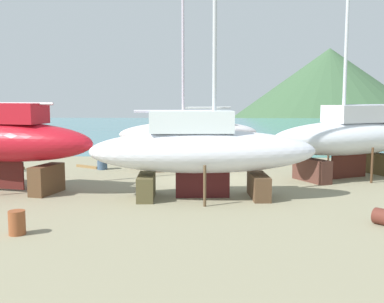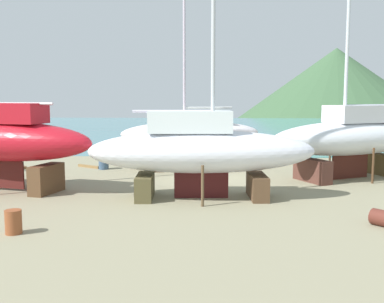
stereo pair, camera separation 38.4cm
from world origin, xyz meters
name	(u,v)px [view 1 (the left image)]	position (x,y,z in m)	size (l,w,h in m)	color
ground_plane	(207,193)	(0.00, -3.72, 0.00)	(50.79, 50.79, 0.00)	gray
sea_water	(211,128)	(0.00, 40.23, 0.00)	(132.38, 62.50, 0.01)	teal
headland_hill	(328,114)	(29.29, 93.67, 0.00)	(91.07, 91.07, 32.71)	#3C5D3B
sailboat_small_center	(2,140)	(-9.51, -3.64, 2.39)	(9.69, 4.56, 16.48)	brown
sailboat_mid_port	(350,137)	(7.69, 0.62, 2.24)	(10.24, 7.20, 14.26)	#543027
sailboat_far_slipway	(191,134)	(-1.08, 3.70, 2.14)	(9.11, 5.25, 12.55)	#503727
sailboat_large_starboard	(202,150)	(-0.21, -4.79, 2.12)	(9.98, 3.57, 15.68)	brown
worker	(9,158)	(-11.64, 1.72, 0.84)	(0.49, 0.48, 1.63)	navy
barrel_blue_faded	(17,223)	(-5.99, -10.45, 0.39)	(0.53, 0.53, 0.78)	brown
barrel_tipped_center	(102,162)	(-6.42, 2.93, 0.44)	(0.60, 0.60, 0.88)	#3B5570
timber_plank_far	(18,167)	(-11.71, 3.18, 0.09)	(1.68, 0.21, 0.17)	brown
timber_short_cross	(87,167)	(-7.52, 3.51, 0.08)	(1.78, 0.16, 0.15)	olive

